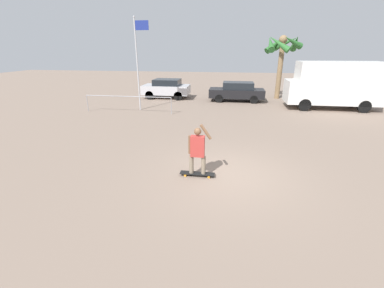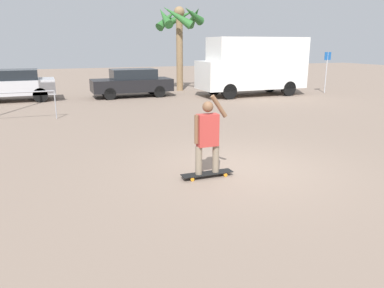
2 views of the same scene
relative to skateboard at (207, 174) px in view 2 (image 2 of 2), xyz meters
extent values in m
plane|color=gray|center=(0.99, 0.26, -0.08)|extent=(80.00, 80.00, 0.00)
cube|color=black|center=(0.00, 0.00, 0.01)|extent=(1.12, 0.26, 0.02)
cylinder|color=orange|center=(-0.38, -0.11, -0.04)|extent=(0.08, 0.03, 0.08)
cylinder|color=orange|center=(-0.38, 0.11, -0.04)|extent=(0.08, 0.03, 0.08)
cylinder|color=orange|center=(0.38, -0.11, -0.04)|extent=(0.08, 0.03, 0.08)
cylinder|color=orange|center=(0.38, 0.11, -0.04)|extent=(0.08, 0.03, 0.08)
cylinder|color=gray|center=(-0.19, 0.00, 0.31)|extent=(0.14, 0.14, 0.59)
cylinder|color=gray|center=(0.19, 0.00, 0.31)|extent=(0.14, 0.14, 0.59)
cube|color=#B23833|center=(0.00, 0.00, 0.94)|extent=(0.43, 0.22, 0.66)
sphere|color=brown|center=(0.00, 0.00, 1.42)|extent=(0.22, 0.22, 0.22)
cylinder|color=brown|center=(-0.25, 0.00, 0.98)|extent=(0.09, 0.09, 0.59)
cylinder|color=brown|center=(0.25, 0.00, 1.42)|extent=(0.38, 0.09, 0.49)
cylinder|color=black|center=(5.76, 10.36, 0.32)|extent=(0.80, 0.28, 0.80)
cylinder|color=black|center=(5.76, 12.22, 0.32)|extent=(0.80, 0.28, 0.80)
cylinder|color=black|center=(9.39, 10.36, 0.32)|extent=(0.80, 0.28, 0.80)
cylinder|color=black|center=(9.39, 12.22, 0.32)|extent=(0.80, 0.28, 0.80)
cube|color=white|center=(5.67, 11.29, 1.06)|extent=(2.05, 2.14, 1.48)
cube|color=black|center=(5.26, 11.29, 1.36)|extent=(0.04, 1.82, 0.74)
cube|color=white|center=(8.60, 11.29, 1.67)|extent=(3.81, 2.14, 2.70)
cube|color=white|center=(5.98, 11.29, 2.41)|extent=(1.43, 1.97, 1.22)
cylinder|color=black|center=(0.03, 12.35, 0.23)|extent=(0.61, 0.22, 0.61)
cylinder|color=black|center=(0.03, 13.87, 0.23)|extent=(0.61, 0.22, 0.61)
cylinder|color=black|center=(2.63, 12.35, 0.23)|extent=(0.61, 0.22, 0.61)
cylinder|color=black|center=(2.63, 13.87, 0.23)|extent=(0.61, 0.22, 0.61)
cube|color=black|center=(1.33, 13.11, 0.55)|extent=(4.20, 1.74, 0.64)
cube|color=black|center=(1.43, 13.11, 1.13)|extent=(2.31, 1.53, 0.52)
cylinder|color=black|center=(-3.26, 12.78, 0.27)|extent=(0.70, 0.22, 0.70)
cylinder|color=black|center=(-3.26, 14.51, 0.27)|extent=(0.70, 0.22, 0.70)
cube|color=#BCBCC1|center=(-4.44, 13.65, 0.62)|extent=(3.81, 1.95, 0.71)
cube|color=black|center=(-4.34, 13.65, 1.22)|extent=(2.10, 1.71, 0.48)
cylinder|color=#8E704C|center=(4.69, 14.88, 2.20)|extent=(0.39, 0.39, 4.56)
sphere|color=#8E704C|center=(4.69, 14.88, 4.48)|extent=(0.62, 0.62, 0.62)
cone|color=#2D6B2D|center=(5.62, 14.83, 4.23)|extent=(0.61, 1.90, 1.31)
cone|color=#2D6B2D|center=(5.07, 15.72, 4.25)|extent=(1.94, 1.24, 1.24)
cone|color=#2D6B2D|center=(4.23, 15.68, 4.16)|extent=(1.82, 1.35, 1.50)
cone|color=#2D6B2D|center=(3.77, 14.85, 4.20)|extent=(0.57, 1.87, 1.40)
cone|color=#2D6B2D|center=(4.27, 14.05, 4.18)|extent=(1.87, 1.30, 1.43)
cone|color=#2D6B2D|center=(5.27, 14.16, 4.30)|extent=(1.82, 1.60, 1.11)
cylinder|color=#B7B7BC|center=(12.18, 10.72, 1.07)|extent=(0.06, 0.06, 2.31)
cube|color=#19519E|center=(12.18, 10.70, 2.01)|extent=(0.44, 0.02, 0.44)
cylinder|color=#99999E|center=(-2.71, 8.04, 0.44)|extent=(0.04, 0.04, 1.05)
camera|label=1|loc=(0.95, -7.35, 3.75)|focal=24.00mm
camera|label=2|loc=(-3.02, -6.83, 2.63)|focal=35.00mm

